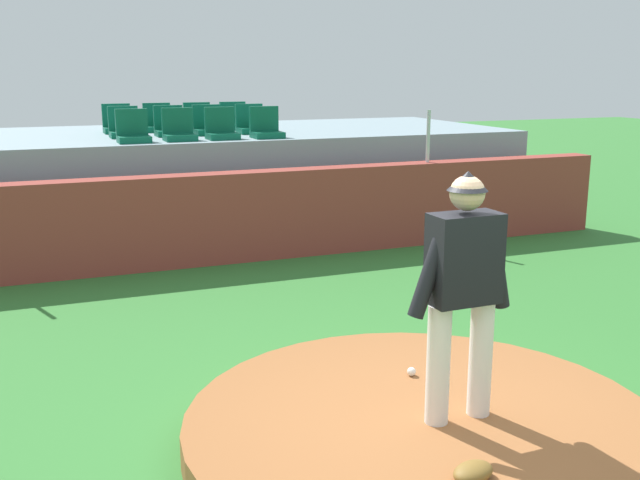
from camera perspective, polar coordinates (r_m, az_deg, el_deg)
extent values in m
plane|color=#31742F|center=(5.86, 7.85, -15.55)|extent=(60.00, 60.00, 0.00)
cylinder|color=#965B31|center=(5.80, 7.89, -14.41)|extent=(3.58, 3.58, 0.26)
cylinder|color=white|center=(5.48, 9.07, -9.45)|extent=(0.17, 0.17, 0.90)
cylinder|color=white|center=(5.67, 12.24, -8.81)|extent=(0.17, 0.17, 0.90)
cube|color=black|center=(5.33, 11.03, -1.41)|extent=(0.51, 0.28, 0.65)
cylinder|color=black|center=(5.20, 8.56, -2.11)|extent=(0.35, 0.12, 0.72)
cylinder|color=black|center=(5.49, 13.35, -1.51)|extent=(0.27, 0.12, 0.73)
sphere|color=tan|center=(5.24, 11.26, 3.55)|extent=(0.25, 0.25, 0.25)
cone|color=black|center=(5.23, 11.30, 4.49)|extent=(0.29, 0.29, 0.14)
sphere|color=white|center=(6.40, 7.05, -10.01)|extent=(0.07, 0.07, 0.07)
ellipsoid|color=brown|center=(4.98, 11.69, -17.06)|extent=(0.34, 0.28, 0.11)
cube|color=brown|center=(10.95, -7.52, 1.70)|extent=(13.08, 0.40, 1.32)
cylinder|color=silver|center=(12.07, 8.32, 7.90)|extent=(0.06, 0.06, 0.83)
cube|color=gray|center=(13.63, -10.49, 4.63)|extent=(11.67, 4.28, 1.69)
cube|color=#0B583D|center=(11.68, -14.10, 7.51)|extent=(0.48, 0.44, 0.10)
cube|color=#0B583D|center=(11.84, -14.29, 8.79)|extent=(0.48, 0.08, 0.40)
cube|color=#0B583D|center=(11.84, -10.70, 7.74)|extent=(0.48, 0.44, 0.10)
cube|color=#0B583D|center=(11.99, -10.92, 9.00)|extent=(0.48, 0.08, 0.40)
cube|color=#0B583D|center=(11.98, -7.49, 7.92)|extent=(0.48, 0.44, 0.10)
cube|color=#0B583D|center=(12.13, -7.74, 9.16)|extent=(0.48, 0.08, 0.40)
cube|color=#0B583D|center=(12.13, -4.06, 8.06)|extent=(0.48, 0.44, 0.10)
cube|color=#0B583D|center=(12.29, -4.34, 9.29)|extent=(0.48, 0.08, 0.40)
cube|color=#0B583D|center=(12.58, -14.74, 7.85)|extent=(0.48, 0.44, 0.10)
cube|color=#0B583D|center=(12.74, -14.91, 9.03)|extent=(0.48, 0.08, 0.40)
cube|color=#0B583D|center=(12.68, -11.40, 8.06)|extent=(0.48, 0.44, 0.10)
cube|color=#0B583D|center=(12.84, -11.60, 9.23)|extent=(0.48, 0.08, 0.40)
cube|color=#0B583D|center=(12.81, -8.50, 8.22)|extent=(0.48, 0.44, 0.10)
cube|color=#0B583D|center=(12.96, -8.73, 9.37)|extent=(0.48, 0.08, 0.40)
cube|color=#0B583D|center=(13.00, -5.24, 8.37)|extent=(0.48, 0.44, 0.10)
cube|color=#0B583D|center=(13.16, -5.49, 9.52)|extent=(0.48, 0.08, 0.40)
cube|color=#0B583D|center=(13.49, -15.25, 8.14)|extent=(0.48, 0.44, 0.10)
cube|color=#0B583D|center=(13.65, -15.40, 9.24)|extent=(0.48, 0.08, 0.40)
cube|color=#0B583D|center=(13.60, -12.27, 8.34)|extent=(0.48, 0.44, 0.10)
cube|color=#0B583D|center=(13.76, -12.45, 9.43)|extent=(0.48, 0.08, 0.40)
cube|color=#0B583D|center=(13.68, -9.26, 8.49)|extent=(0.48, 0.44, 0.10)
cube|color=#0B583D|center=(13.84, -9.46, 9.57)|extent=(0.48, 0.08, 0.40)
cube|color=#0B583D|center=(13.86, -6.51, 8.63)|extent=(0.48, 0.44, 0.10)
cube|color=#0B583D|center=(14.02, -6.73, 9.70)|extent=(0.48, 0.08, 0.40)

